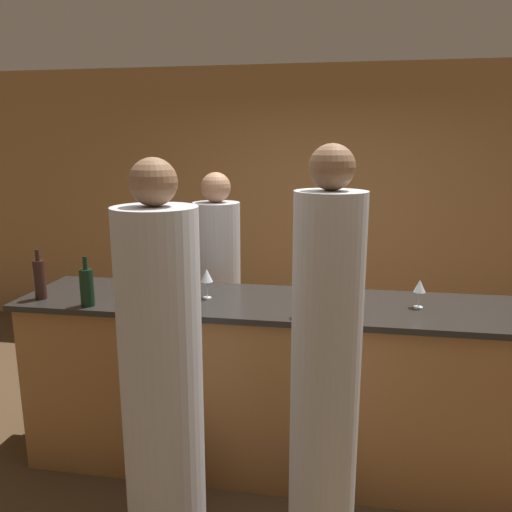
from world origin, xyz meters
TOP-DOWN VIEW (x-y plane):
  - ground_plane at (0.00, 0.00)m, footprint 14.00×14.00m
  - back_wall at (0.00, 2.46)m, footprint 8.00×0.06m
  - bar_counter at (0.00, 0.00)m, footprint 3.36×0.69m
  - bartender at (-0.66, 0.69)m, footprint 0.35×0.35m
  - guest_0 at (-0.58, -0.74)m, footprint 0.39×0.39m
  - guest_1 at (0.19, -0.72)m, footprint 0.31×0.31m
  - wine_bottle_0 at (-1.54, -0.19)m, footprint 0.07×0.07m
  - wine_bottle_1 at (-1.19, -0.26)m, footprint 0.08×0.08m
  - ice_bucket at (-0.94, 0.01)m, footprint 0.18×0.18m
  - wine_glass_0 at (-0.66, -0.27)m, footprint 0.07×0.07m
  - wine_glass_1 at (-0.55, -0.01)m, footprint 0.07×0.07m
  - wine_glass_2 at (0.70, 0.02)m, footprint 0.07×0.07m
  - wine_glass_4 at (0.05, -0.26)m, footprint 0.08×0.08m

SIDE VIEW (x-z plane):
  - ground_plane at x=0.00m, z-range 0.00..0.00m
  - bar_counter at x=0.00m, z-range 0.00..1.09m
  - bartender at x=-0.66m, z-range -0.06..1.75m
  - guest_0 at x=-0.58m, z-range -0.07..1.87m
  - guest_1 at x=0.19m, z-range -0.06..1.94m
  - ice_bucket at x=-0.94m, z-range 1.08..1.25m
  - wine_bottle_1 at x=-1.19m, z-range 1.05..1.34m
  - wine_glass_0 at x=-0.66m, z-range 1.12..1.28m
  - wine_glass_4 at x=0.05m, z-range 1.12..1.28m
  - wine_glass_2 at x=0.70m, z-range 1.12..1.29m
  - wine_bottle_0 at x=-1.54m, z-range 1.06..1.36m
  - wine_glass_1 at x=-0.55m, z-range 1.13..1.31m
  - back_wall at x=0.00m, z-range 0.00..2.80m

